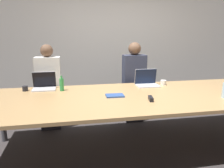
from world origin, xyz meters
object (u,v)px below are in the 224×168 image
Objects in this scene: bottle_far_left at (62,84)px; laptop_far_center at (147,81)px; person_far_center at (134,83)px; laptop_far_left at (44,84)px; person_far_left at (49,89)px; stapler at (151,99)px; cup_far_center at (163,83)px; cup_far_left at (25,88)px.

bottle_far_left is 0.62× the size of laptop_far_center.
laptop_far_left is at bearing -165.35° from person_far_center.
person_far_left is 1.62m from laptop_far_center.
laptop_far_center reaches higher than stapler.
laptop_far_center is at bearing 3.12° from bottle_far_left.
laptop_far_left is 1.59m from person_far_center.
bottle_far_left reaches higher than cup_far_center.
cup_far_left is at bearing -126.63° from person_far_left.
person_far_center is (1.79, 0.46, -0.11)m from cup_far_left.
laptop_far_left is 2.20× the size of stapler.
laptop_far_left is 1.60m from laptop_far_center.
laptop_far_center is 0.81m from stapler.
laptop_far_left is at bearing 13.84° from cup_far_left.
cup_far_left is at bearing -165.47° from person_far_center.
person_far_center is 0.61m from cup_far_center.
bottle_far_left is at bearing -9.05° from cup_far_left.
bottle_far_left is (0.23, -0.49, 0.18)m from person_far_left.
cup_far_left is 0.05× the size of person_far_center.
laptop_far_center reaches higher than cup_far_center.
bottle_far_left is 1.34m from laptop_far_center.
cup_far_center is (1.62, 0.06, -0.06)m from bottle_far_left.
cup_far_left is at bearing 164.04° from stapler.
person_far_center is (1.49, 0.06, 0.02)m from person_far_left.
laptop_far_center is at bearing -14.81° from person_far_left.
cup_far_center is at bearing -0.67° from cup_far_left.
cup_far_left is 0.50× the size of stapler.
bottle_far_left is 2.37× the size of cup_far_center.
cup_far_left is at bearing 179.66° from laptop_far_center.
laptop_far_left is 1.54× the size of bottle_far_left.
laptop_far_center reaches higher than cup_far_left.
cup_far_left is 0.54m from bottle_far_left.
person_far_left is at bearing 166.97° from cup_far_center.
cup_far_center is (1.85, -0.43, 0.12)m from person_far_left.
person_far_center is 9.36× the size of stapler.
laptop_far_left is at bearing 157.87° from stapler.
laptop_far_left reaches higher than stapler.
cup_far_left is at bearing -166.16° from laptop_far_left.
person_far_center is 15.49× the size of cup_far_center.
person_far_center is at bearing 98.28° from laptop_far_center.
laptop_far_left is 0.30m from bottle_far_left.
person_far_left reaches higher than laptop_far_left.
bottle_far_left is 1.43× the size of stapler.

